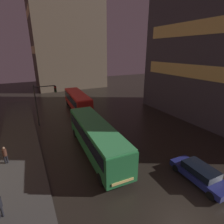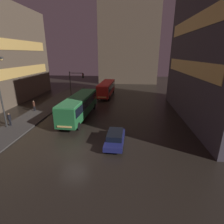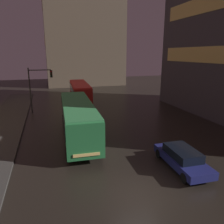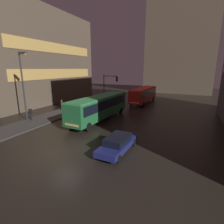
% 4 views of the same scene
% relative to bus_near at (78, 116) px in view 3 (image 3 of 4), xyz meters
% --- Properties ---
extents(ground_plane, '(120.00, 120.00, 0.00)m').
position_rel_bus_near_xyz_m(ground_plane, '(1.94, -9.57, -1.99)').
color(ground_plane, black).
extents(building_far_backdrop, '(18.07, 12.00, 28.59)m').
position_rel_bus_near_xyz_m(building_far_backdrop, '(6.83, 36.57, 12.30)').
color(building_far_backdrop, brown).
rests_on(building_far_backdrop, ground).
extents(bus_near, '(3.11, 11.69, 3.23)m').
position_rel_bus_near_xyz_m(bus_near, '(0.00, 0.00, 0.00)').
color(bus_near, '#236B38').
rests_on(bus_near, ground).
extents(bus_far, '(2.96, 10.46, 3.07)m').
position_rel_bus_near_xyz_m(bus_far, '(2.29, 14.20, -0.10)').
color(bus_far, '#AD1E19').
rests_on(bus_far, ground).
extents(car_taxi, '(2.02, 4.82, 1.36)m').
position_rel_bus_near_xyz_m(car_taxi, '(5.81, -7.54, -1.28)').
color(car_taxi, navy).
rests_on(car_taxi, ground).
extents(traffic_light_main, '(2.93, 0.35, 5.72)m').
position_rel_bus_near_xyz_m(traffic_light_main, '(-3.51, 10.18, 1.87)').
color(traffic_light_main, '#2D2D2D').
rests_on(traffic_light_main, ground).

